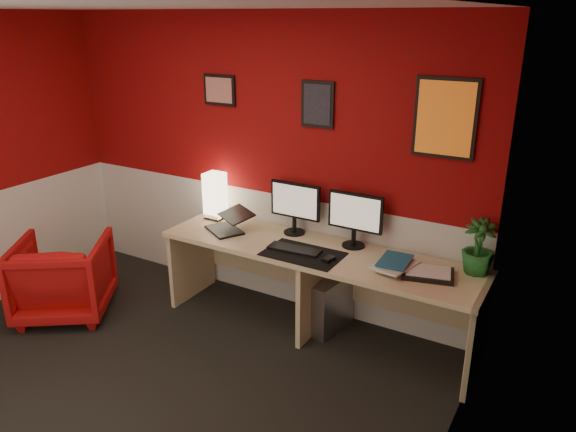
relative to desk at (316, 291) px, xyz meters
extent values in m
cube|color=black|center=(-0.74, -1.41, -0.36)|extent=(4.00, 3.50, 0.01)
cube|color=white|center=(-0.74, -1.41, 2.13)|extent=(4.00, 3.50, 0.01)
cube|color=#910809|center=(-0.74, 0.34, 0.89)|extent=(4.00, 0.01, 2.50)
cube|color=#910809|center=(1.26, -1.41, 0.89)|extent=(0.01, 3.50, 2.50)
cube|color=silver|center=(-0.74, 0.34, 0.14)|extent=(4.00, 0.01, 1.00)
cube|color=tan|center=(0.00, 0.00, 0.00)|extent=(2.60, 0.65, 0.73)
cube|color=#FFE5B2|center=(-1.11, 0.18, 0.56)|extent=(0.16, 0.16, 0.40)
cube|color=black|center=(-0.86, -0.04, 0.47)|extent=(0.40, 0.36, 0.22)
cube|color=black|center=(-0.32, 0.22, 0.66)|extent=(0.45, 0.06, 0.58)
cube|color=black|center=(0.22, 0.21, 0.66)|extent=(0.45, 0.06, 0.58)
cube|color=black|center=(-0.05, -0.13, 0.37)|extent=(0.60, 0.38, 0.01)
cube|color=black|center=(-0.14, -0.10, 0.38)|extent=(0.43, 0.17, 0.02)
cube|color=black|center=(0.18, -0.15, 0.39)|extent=(0.08, 0.11, 0.03)
imported|color=#1B597E|center=(0.52, 0.03, 0.38)|extent=(0.26, 0.32, 0.03)
imported|color=silver|center=(0.54, -0.02, 0.41)|extent=(0.30, 0.36, 0.02)
imported|color=#1B597E|center=(0.54, -0.03, 0.43)|extent=(0.23, 0.30, 0.03)
cube|color=black|center=(0.89, -0.01, 0.38)|extent=(0.40, 0.33, 0.03)
imported|color=#19591E|center=(1.16, 0.21, 0.56)|extent=(0.26, 0.26, 0.40)
cube|color=#99999E|center=(0.07, 0.11, -0.14)|extent=(0.26, 0.47, 0.45)
imported|color=#AD1616|center=(-2.01, -0.81, -0.02)|extent=(1.03, 1.03, 0.68)
cube|color=red|center=(-1.12, 0.33, 1.49)|extent=(0.32, 0.02, 0.26)
cube|color=black|center=(-0.18, 0.33, 1.44)|extent=(0.28, 0.02, 0.36)
cube|color=orange|center=(0.81, 0.33, 1.42)|extent=(0.44, 0.02, 0.56)
camera|label=1|loc=(1.77, -3.50, 2.09)|focal=34.16mm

